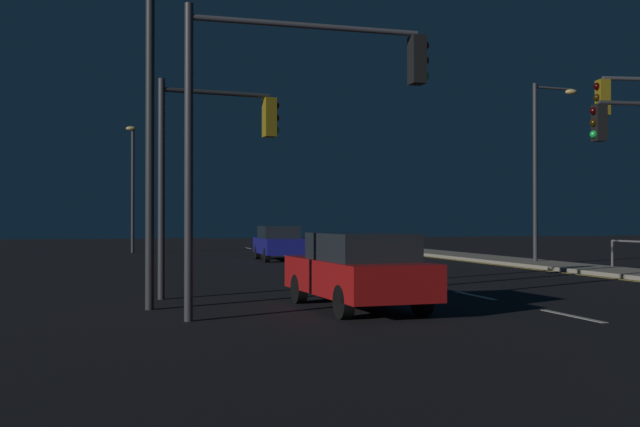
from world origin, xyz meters
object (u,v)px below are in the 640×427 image
Objects in this scene: traffic_light_near_left at (296,100)px; street_lamp_corner at (138,104)px; street_lamp_median at (542,154)px; car_oncoming at (279,242)px; street_lamp_far_end at (133,177)px; traffic_light_mid_left at (214,148)px; car at (358,269)px.

street_lamp_corner reaches higher than traffic_light_near_left.
street_lamp_median is 1.05× the size of street_lamp_corner.
street_lamp_median is 20.45m from street_lamp_corner.
traffic_light_near_left reaches higher than car_oncoming.
street_lamp_far_end is at bearing 89.01° from street_lamp_corner.
traffic_light_near_left is 3.47m from street_lamp_corner.
traffic_light_mid_left is 0.69× the size of street_lamp_median.
street_lamp_far_end reaches higher than traffic_light_mid_left.
traffic_light_mid_left is (-1.03, 4.08, -0.54)m from traffic_light_near_left.
traffic_light_near_left is 0.82× the size of street_lamp_far_end.
street_lamp_far_end is at bearing 93.05° from traffic_light_mid_left.
car_oncoming is 16.58m from traffic_light_mid_left.
street_lamp_corner is (-16.68, -11.83, -0.36)m from street_lamp_median.
street_lamp_far_end reaches higher than traffic_light_near_left.
street_lamp_median reaches higher than traffic_light_near_left.
street_lamp_median reaches higher than car_oncoming.
car is at bearing -133.62° from street_lamp_median.
street_lamp_corner reaches higher than car.
street_lamp_median reaches higher than street_lamp_far_end.
car_oncoming is at bearing 149.36° from street_lamp_median.
street_lamp_median is at bearing -43.93° from street_lamp_far_end.
car is 0.64× the size of street_lamp_corner.
street_lamp_corner is (-2.86, 1.97, 0.11)m from traffic_light_near_left.
traffic_light_near_left is 29.50m from street_lamp_far_end.
traffic_light_near_left is at bearing -135.05° from street_lamp_median.
street_lamp_far_end is 1.00× the size of street_lamp_corner.
car_oncoming is 0.87× the size of traffic_light_mid_left.
traffic_light_mid_left is at bearing -86.95° from street_lamp_far_end.
traffic_light_near_left is at bearing -149.85° from car.
car_oncoming is (2.41, 18.80, 0.00)m from car.
car is 3.72m from traffic_light_near_left.
traffic_light_near_left is at bearing -75.79° from traffic_light_mid_left.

